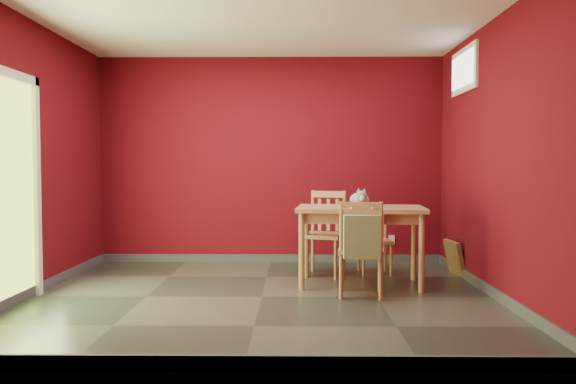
{
  "coord_description": "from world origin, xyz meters",
  "views": [
    {
      "loc": [
        0.32,
        -5.4,
        1.26
      ],
      "look_at": [
        0.25,
        0.45,
        1.0
      ],
      "focal_mm": 35.0,
      "sensor_mm": 36.0,
      "label": 1
    }
  ],
  "objects_px": {
    "dining_table": "(360,216)",
    "chair_far_left": "(325,232)",
    "cat": "(359,197)",
    "chair_near": "(361,248)",
    "picture_frame": "(454,258)",
    "chair_far_right": "(374,239)",
    "tote_bag": "(362,237)"
  },
  "relations": [
    {
      "from": "tote_bag",
      "to": "cat",
      "type": "bearing_deg",
      "value": 85.45
    },
    {
      "from": "dining_table",
      "to": "chair_far_left",
      "type": "xyz_separation_m",
      "value": [
        -0.35,
        0.55,
        -0.23
      ]
    },
    {
      "from": "chair_far_right",
      "to": "cat",
      "type": "distance_m",
      "value": 0.92
    },
    {
      "from": "chair_far_left",
      "to": "chair_far_right",
      "type": "bearing_deg",
      "value": 11.02
    },
    {
      "from": "dining_table",
      "to": "chair_near",
      "type": "relative_size",
      "value": 1.51
    },
    {
      "from": "chair_far_right",
      "to": "chair_near",
      "type": "distance_m",
      "value": 1.25
    },
    {
      "from": "dining_table",
      "to": "chair_far_right",
      "type": "distance_m",
      "value": 0.78
    },
    {
      "from": "dining_table",
      "to": "chair_near",
      "type": "height_order",
      "value": "chair_near"
    },
    {
      "from": "dining_table",
      "to": "chair_far_right",
      "type": "bearing_deg",
      "value": 70.0
    },
    {
      "from": "tote_bag",
      "to": "chair_near",
      "type": "bearing_deg",
      "value": 85.44
    },
    {
      "from": "dining_table",
      "to": "chair_far_left",
      "type": "height_order",
      "value": "chair_far_left"
    },
    {
      "from": "chair_near",
      "to": "chair_far_right",
      "type": "bearing_deg",
      "value": 76.12
    },
    {
      "from": "chair_near",
      "to": "picture_frame",
      "type": "height_order",
      "value": "chair_near"
    },
    {
      "from": "dining_table",
      "to": "picture_frame",
      "type": "bearing_deg",
      "value": 25.7
    },
    {
      "from": "dining_table",
      "to": "chair_near",
      "type": "distance_m",
      "value": 0.6
    },
    {
      "from": "cat",
      "to": "picture_frame",
      "type": "distance_m",
      "value": 1.52
    },
    {
      "from": "dining_table",
      "to": "chair_near",
      "type": "bearing_deg",
      "value": -95.93
    },
    {
      "from": "chair_far_left",
      "to": "chair_near",
      "type": "distance_m",
      "value": 1.14
    },
    {
      "from": "chair_far_right",
      "to": "tote_bag",
      "type": "relative_size",
      "value": 1.68
    },
    {
      "from": "tote_bag",
      "to": "picture_frame",
      "type": "bearing_deg",
      "value": 46.94
    },
    {
      "from": "chair_far_right",
      "to": "cat",
      "type": "bearing_deg",
      "value": -110.31
    },
    {
      "from": "chair_far_right",
      "to": "chair_near",
      "type": "height_order",
      "value": "chair_near"
    },
    {
      "from": "chair_far_right",
      "to": "picture_frame",
      "type": "relative_size",
      "value": 1.94
    },
    {
      "from": "chair_far_right",
      "to": "chair_near",
      "type": "relative_size",
      "value": 0.86
    },
    {
      "from": "cat",
      "to": "chair_near",
      "type": "bearing_deg",
      "value": -70.65
    },
    {
      "from": "tote_bag",
      "to": "picture_frame",
      "type": "height_order",
      "value": "tote_bag"
    },
    {
      "from": "tote_bag",
      "to": "picture_frame",
      "type": "xyz_separation_m",
      "value": [
        1.24,
        1.33,
        -0.41
      ]
    },
    {
      "from": "chair_near",
      "to": "picture_frame",
      "type": "bearing_deg",
      "value": 42.13
    },
    {
      "from": "dining_table",
      "to": "tote_bag",
      "type": "relative_size",
      "value": 2.95
    },
    {
      "from": "dining_table",
      "to": "chair_far_left",
      "type": "bearing_deg",
      "value": 122.3
    },
    {
      "from": "tote_bag",
      "to": "picture_frame",
      "type": "distance_m",
      "value": 1.86
    },
    {
      "from": "tote_bag",
      "to": "cat",
      "type": "distance_m",
      "value": 0.81
    }
  ]
}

